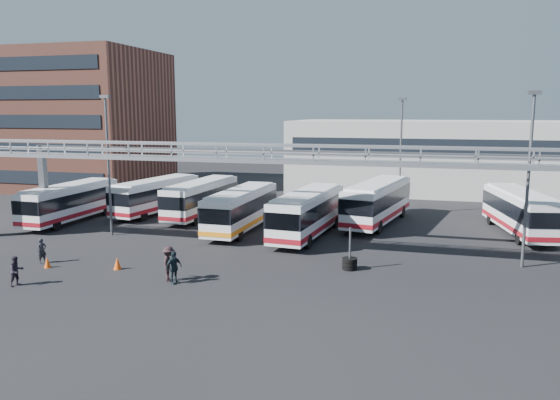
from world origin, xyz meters
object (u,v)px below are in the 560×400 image
(pedestrian_d, at_px, (174,267))
(cone_right, at_px, (117,263))
(bus_0, at_px, (70,201))
(bus_2, at_px, (201,197))
(bus_7, at_px, (520,210))
(pedestrian_b, at_px, (16,271))
(cone_left, at_px, (47,262))
(light_pole_back, at_px, (401,150))
(light_pole_left, at_px, (108,158))
(light_pole_mid, at_px, (529,170))
(pedestrian_a, at_px, (42,251))
(bus_1, at_px, (156,195))
(pedestrian_c, at_px, (169,264))
(bus_5, at_px, (378,201))
(bus_4, at_px, (308,212))
(bus_3, at_px, (241,208))
(tire_stack, at_px, (350,262))

(pedestrian_d, height_order, cone_right, pedestrian_d)
(bus_0, bearing_deg, cone_right, -44.32)
(cone_right, bearing_deg, pedestrian_d, -19.40)
(bus_2, height_order, bus_7, bus_7)
(pedestrian_b, xyz_separation_m, cone_left, (-0.72, 3.27, -0.48))
(light_pole_back, height_order, cone_right, light_pole_back)
(light_pole_left, bearing_deg, bus_2, 65.91)
(light_pole_left, relative_size, light_pole_mid, 1.00)
(cone_left, height_order, cone_right, cone_right)
(bus_0, distance_m, pedestrian_b, 17.12)
(bus_2, bearing_deg, pedestrian_a, -99.49)
(bus_1, height_order, cone_left, bus_1)
(pedestrian_c, relative_size, cone_right, 2.65)
(bus_5, distance_m, cone_left, 25.04)
(light_pole_mid, xyz_separation_m, pedestrian_d, (-18.35, -8.29, -4.85))
(light_pole_mid, bearing_deg, bus_7, 83.28)
(bus_1, bearing_deg, bus_4, -10.27)
(bus_1, bearing_deg, cone_left, -74.40)
(bus_5, xyz_separation_m, cone_right, (-13.27, -17.13, -1.55))
(bus_3, bearing_deg, light_pole_mid, -13.70)
(bus_3, distance_m, cone_right, 12.40)
(light_pole_back, relative_size, cone_left, 16.40)
(bus_2, relative_size, bus_3, 1.00)
(light_pole_left, distance_m, light_pole_back, 24.41)
(bus_4, relative_size, bus_7, 1.02)
(bus_3, height_order, bus_4, bus_4)
(pedestrian_c, xyz_separation_m, cone_left, (-8.05, 0.39, -0.65))
(pedestrian_b, bearing_deg, pedestrian_c, -48.02)
(bus_2, height_order, cone_left, bus_2)
(light_pole_back, distance_m, bus_1, 21.95)
(light_pole_left, xyz_separation_m, bus_3, (8.74, 4.07, -3.96))
(pedestrian_b, bearing_deg, bus_1, 28.21)
(bus_2, distance_m, cone_left, 16.94)
(light_pole_mid, distance_m, bus_7, 10.23)
(light_pole_mid, xyz_separation_m, bus_1, (-28.91, 9.65, -4.01))
(bus_4, bearing_deg, pedestrian_c, -106.60)
(light_pole_mid, relative_size, pedestrian_d, 5.79)
(bus_4, distance_m, cone_right, 14.33)
(light_pole_left, bearing_deg, pedestrian_c, -44.18)
(bus_0, bearing_deg, pedestrian_b, -62.36)
(light_pole_mid, distance_m, bus_4, 15.11)
(bus_7, height_order, tire_stack, bus_7)
(bus_0, distance_m, bus_1, 7.28)
(light_pole_back, xyz_separation_m, pedestrian_a, (-19.81, -21.78, -4.97))
(bus_4, height_order, cone_left, bus_4)
(light_pole_mid, distance_m, tire_stack, 11.52)
(bus_4, height_order, pedestrian_b, bus_4)
(light_pole_back, xyz_separation_m, bus_3, (-11.26, -9.93, -3.96))
(light_pole_back, bearing_deg, bus_1, -165.64)
(pedestrian_c, relative_size, cone_left, 3.07)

